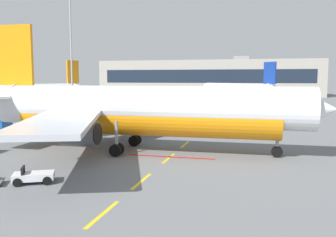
# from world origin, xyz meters

# --- Properties ---
(apron_paint_markings) EXTENTS (8.00, 96.05, 0.01)m
(apron_paint_markings) POSITION_xyz_m (18.00, 38.03, 0.00)
(apron_paint_markings) COLOR yellow
(apron_paint_markings) RESTS_ON ground
(airliner_foreground) EXTENTS (34.71, 34.62, 12.20)m
(airliner_foreground) POSITION_xyz_m (14.62, 23.90, 3.95)
(airliner_foreground) COLOR white
(airliner_foreground) RESTS_ON ground
(airliner_mid_left) EXTENTS (30.77, 31.46, 11.09)m
(airliner_mid_left) POSITION_xyz_m (-21.42, 60.60, 3.59)
(airliner_mid_left) COLOR white
(airliner_mid_left) RESTS_ON ground
(airliner_far_right) EXTENTS (25.46, 25.99, 10.73)m
(airliner_far_right) POSITION_xyz_m (18.98, 92.64, 3.48)
(airliner_far_right) COLOR silver
(airliner_far_right) RESTS_ON ground
(ground_power_truck) EXTENTS (4.58, 7.40, 3.14)m
(ground_power_truck) POSITION_xyz_m (-14.45, 44.34, 1.65)
(ground_power_truck) COLOR black
(ground_power_truck) RESTS_ON ground
(apron_light_mast_near) EXTENTS (1.80, 1.80, 28.16)m
(apron_light_mast_near) POSITION_xyz_m (-16.45, 67.70, 17.25)
(apron_light_mast_near) COLOR slate
(apron_light_mast_near) RESTS_ON ground
(terminal_satellite) EXTENTS (86.34, 20.63, 15.32)m
(terminal_satellite) POSITION_xyz_m (4.31, 141.25, 6.87)
(terminal_satellite) COLOR #9E998E
(terminal_satellite) RESTS_ON ground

